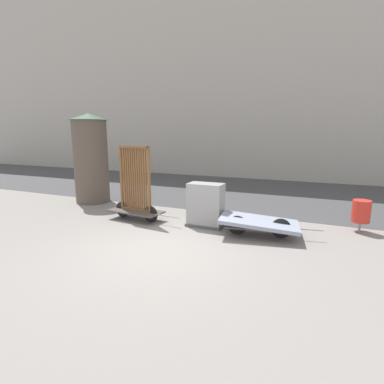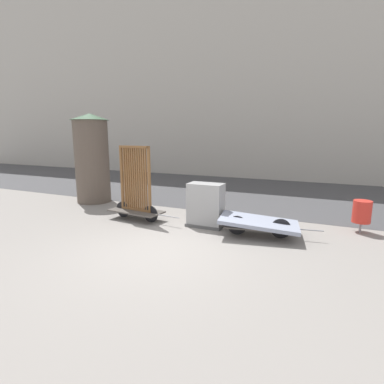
% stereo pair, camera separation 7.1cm
% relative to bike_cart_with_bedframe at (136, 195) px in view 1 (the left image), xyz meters
% --- Properties ---
extents(ground_plane, '(60.00, 60.00, 0.00)m').
position_rel_bike_cart_with_bedframe_xyz_m(ground_plane, '(1.84, -1.89, -0.75)').
color(ground_plane, gray).
extents(road_strip, '(56.00, 8.09, 0.01)m').
position_rel_bike_cart_with_bedframe_xyz_m(road_strip, '(1.84, 5.83, -0.75)').
color(road_strip, '#424244').
rests_on(road_strip, ground_plane).
extents(building_facade, '(48.00, 4.00, 15.31)m').
position_rel_bike_cart_with_bedframe_xyz_m(building_facade, '(1.84, 11.87, 6.90)').
color(building_facade, '#B2ADA3').
rests_on(building_facade, ground_plane).
extents(bike_cart_with_bedframe, '(2.40, 0.92, 2.23)m').
position_rel_bike_cart_with_bedframe_xyz_m(bike_cart_with_bedframe, '(0.00, 0.00, 0.00)').
color(bike_cart_with_bedframe, '#4C4742').
rests_on(bike_cart_with_bedframe, ground_plane).
extents(bike_cart_with_mattress, '(2.56, 1.38, 0.50)m').
position_rel_bike_cart_with_bedframe_xyz_m(bike_cart_with_mattress, '(3.69, 0.00, -0.41)').
color(bike_cart_with_mattress, '#4C4742').
rests_on(bike_cart_with_mattress, ground_plane).
extents(utility_cabinet, '(1.03, 0.59, 1.22)m').
position_rel_bike_cart_with_bedframe_xyz_m(utility_cabinet, '(2.15, 0.25, -0.18)').
color(utility_cabinet, '#4C4C4C').
rests_on(utility_cabinet, ground_plane).
extents(trash_bin, '(0.45, 0.45, 0.86)m').
position_rel_bike_cart_with_bedframe_xyz_m(trash_bin, '(6.08, 1.43, -0.19)').
color(trash_bin, gray).
rests_on(trash_bin, ground_plane).
extents(advertising_column, '(1.40, 1.40, 3.30)m').
position_rel_bike_cart_with_bedframe_xyz_m(advertising_column, '(-2.93, 1.43, 0.93)').
color(advertising_column, brown).
rests_on(advertising_column, ground_plane).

